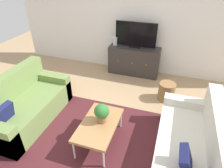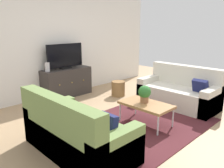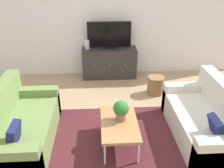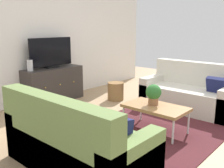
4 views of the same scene
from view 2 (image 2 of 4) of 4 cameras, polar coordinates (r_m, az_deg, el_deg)
name	(u,v)px [view 2 (image 2 of 4)]	position (r m, az deg, el deg)	size (l,w,h in m)	color
ground_plane	(135,122)	(4.31, 5.77, -9.45)	(10.00, 10.00, 0.00)	tan
wall_back	(57,42)	(5.90, -13.60, 10.27)	(6.40, 0.12, 2.70)	white
area_rug	(141,124)	(4.22, 7.37, -9.94)	(2.50, 1.90, 0.01)	#4C1E23
couch_left_side	(74,135)	(3.22, -9.51, -12.51)	(0.83, 1.68, 0.88)	olive
couch_right_side	(180,93)	(5.29, 16.74, -2.10)	(0.83, 1.68, 0.88)	beige
coffee_table	(146,105)	(4.10, 8.56, -5.27)	(0.54, 0.92, 0.40)	#A37547
potted_plant	(145,93)	(4.10, 8.20, -2.29)	(0.23, 0.23, 0.31)	#936042
tv_console	(67,82)	(5.84, -11.30, 0.42)	(1.26, 0.47, 0.71)	#332D2B
flat_screen_tv	(65,56)	(5.73, -11.74, 6.85)	(0.99, 0.16, 0.61)	black
glass_vase	(47,67)	(5.49, -15.97, 4.17)	(0.11, 0.11, 0.21)	silver
wicker_basket	(118,89)	(5.76, 1.57, -1.16)	(0.34, 0.34, 0.38)	olive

